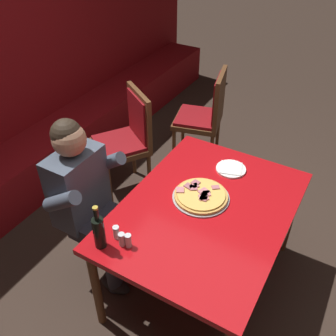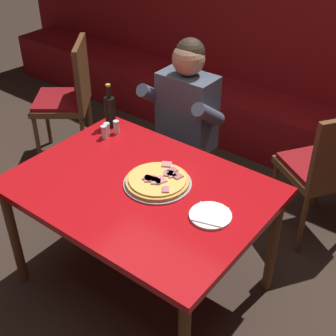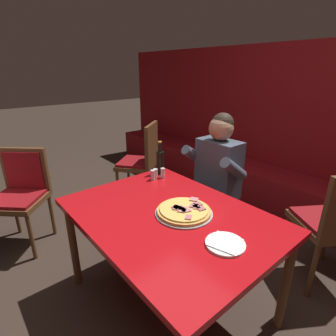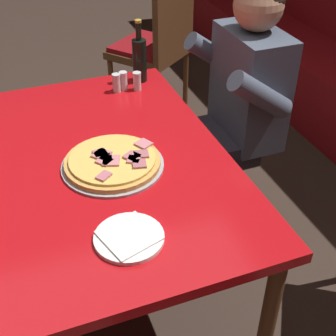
{
  "view_description": "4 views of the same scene",
  "coord_description": "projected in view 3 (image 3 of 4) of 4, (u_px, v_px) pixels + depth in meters",
  "views": [
    {
      "loc": [
        -1.58,
        -0.65,
        2.37
      ],
      "look_at": [
        0.12,
        0.34,
        0.85
      ],
      "focal_mm": 40.0,
      "sensor_mm": 36.0,
      "label": 1
    },
    {
      "loc": [
        1.34,
        -1.49,
        2.24
      ],
      "look_at": [
        0.04,
        0.19,
        0.78
      ],
      "focal_mm": 50.0,
      "sensor_mm": 36.0,
      "label": 2
    },
    {
      "loc": [
        1.12,
        -0.94,
        1.62
      ],
      "look_at": [
        -0.13,
        0.1,
        1.0
      ],
      "focal_mm": 28.0,
      "sensor_mm": 36.0,
      "label": 3
    },
    {
      "loc": [
        1.4,
        -0.23,
        1.74
      ],
      "look_at": [
        0.09,
        0.27,
        0.71
      ],
      "focal_mm": 50.0,
      "sensor_mm": 36.0,
      "label": 4
    }
  ],
  "objects": [
    {
      "name": "plate_white_paper",
      "position": [
        225.0,
        244.0,
        1.37
      ],
      "size": [
        0.21,
        0.21,
        0.02
      ],
      "color": "white",
      "rests_on": "main_dining_table"
    },
    {
      "name": "ground_plane",
      "position": [
        169.0,
        301.0,
        1.94
      ],
      "size": [
        24.0,
        24.0,
        0.0
      ],
      "primitive_type": "plane",
      "color": "#33261E"
    },
    {
      "name": "shaker_oregano",
      "position": [
        156.0,
        174.0,
        2.19
      ],
      "size": [
        0.04,
        0.04,
        0.09
      ],
      "color": "silver",
      "rests_on": "main_dining_table"
    },
    {
      "name": "pizza",
      "position": [
        184.0,
        211.0,
        1.66
      ],
      "size": [
        0.37,
        0.37,
        0.05
      ],
      "color": "#9E9EA3",
      "rests_on": "main_dining_table"
    },
    {
      "name": "dining_chair_near_left",
      "position": [
        143.0,
        158.0,
        3.22
      ],
      "size": [
        0.62,
        0.62,
        1.01
      ],
      "color": "brown",
      "rests_on": "ground_plane"
    },
    {
      "name": "diner_seated_blue_shirt",
      "position": [
        211.0,
        179.0,
        2.31
      ],
      "size": [
        0.53,
        0.53,
        1.27
      ],
      "color": "black",
      "rests_on": "ground_plane"
    },
    {
      "name": "beer_bottle",
      "position": [
        160.0,
        162.0,
        2.27
      ],
      "size": [
        0.07,
        0.07,
        0.29
      ],
      "color": "black",
      "rests_on": "main_dining_table"
    },
    {
      "name": "dining_chair_far_right",
      "position": [
        21.0,
        190.0,
        2.45
      ],
      "size": [
        0.62,
        0.62,
        0.93
      ],
      "color": "brown",
      "rests_on": "ground_plane"
    },
    {
      "name": "booth_wall_panel",
      "position": [
        319.0,
        133.0,
        2.91
      ],
      "size": [
        6.8,
        0.16,
        1.9
      ],
      "primitive_type": "cube",
      "color": "maroon",
      "rests_on": "ground_plane"
    },
    {
      "name": "booth_bench",
      "position": [
        294.0,
        199.0,
        2.98
      ],
      "size": [
        6.46,
        0.48,
        0.46
      ],
      "primitive_type": "cube",
      "color": "maroon",
      "rests_on": "ground_plane"
    },
    {
      "name": "shaker_black_pepper",
      "position": [
        153.0,
        176.0,
        2.16
      ],
      "size": [
        0.04,
        0.04,
        0.09
      ],
      "color": "silver",
      "rests_on": "main_dining_table"
    },
    {
      "name": "shaker_parmesan",
      "position": [
        163.0,
        173.0,
        2.21
      ],
      "size": [
        0.04,
        0.04,
        0.09
      ],
      "color": "silver",
      "rests_on": "main_dining_table"
    },
    {
      "name": "main_dining_table",
      "position": [
        169.0,
        223.0,
        1.7
      ],
      "size": [
        1.35,
        0.99,
        0.75
      ],
      "color": "brown",
      "rests_on": "ground_plane"
    }
  ]
}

